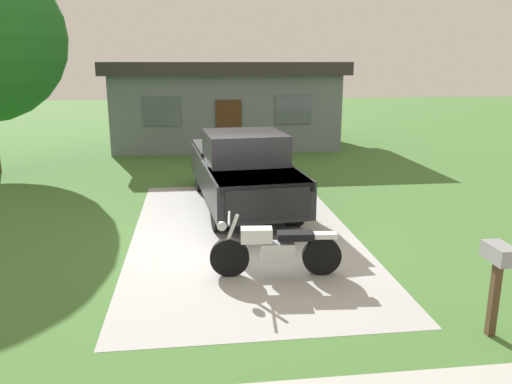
% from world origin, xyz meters
% --- Properties ---
extents(ground_plane, '(80.00, 80.00, 0.00)m').
position_xyz_m(ground_plane, '(0.00, 0.00, 0.00)').
color(ground_plane, '#447233').
extents(driveway_pad, '(4.57, 8.51, 0.01)m').
position_xyz_m(driveway_pad, '(0.00, 0.00, 0.00)').
color(driveway_pad, '#ABABAB').
rests_on(driveway_pad, ground).
extents(motorcycle, '(2.21, 0.70, 1.09)m').
position_xyz_m(motorcycle, '(0.32, -2.20, 0.47)').
color(motorcycle, black).
rests_on(motorcycle, ground).
extents(pickup_truck, '(2.49, 5.77, 1.90)m').
position_xyz_m(pickup_truck, '(0.18, 2.18, 0.95)').
color(pickup_truck, black).
rests_on(pickup_truck, ground).
extents(mailbox, '(0.26, 0.48, 1.26)m').
position_xyz_m(mailbox, '(2.84, -4.46, 0.98)').
color(mailbox, '#4C3823').
rests_on(mailbox, ground).
extents(neighbor_house, '(9.60, 5.60, 3.50)m').
position_xyz_m(neighbor_house, '(0.38, 11.98, 1.79)').
color(neighbor_house, slate).
rests_on(neighbor_house, ground).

